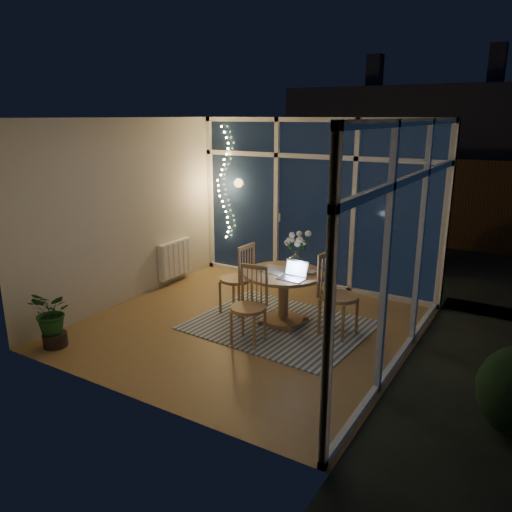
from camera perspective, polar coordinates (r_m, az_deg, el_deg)
name	(u,v)px	position (r m, az deg, el deg)	size (l,w,h in m)	color
floor	(247,326)	(6.50, -1.03, -8.06)	(4.00, 4.00, 0.00)	olive
ceiling	(246,118)	(5.94, -1.16, 15.53)	(4.00, 4.00, 0.00)	white
wall_back	(315,204)	(7.82, 6.80, 5.91)	(4.00, 0.04, 2.60)	beige
wall_front	(126,270)	(4.58, -14.59, -1.56)	(4.00, 0.04, 2.60)	beige
wall_left	(128,212)	(7.34, -14.47, 4.87)	(0.04, 4.00, 2.60)	beige
wall_right	(412,250)	(5.33, 17.41, 0.62)	(0.04, 4.00, 2.60)	beige
window_wall_back	(314,204)	(7.78, 6.68, 5.87)	(4.00, 0.10, 2.60)	silver
window_wall_right	(408,250)	(5.33, 17.00, 0.68)	(0.10, 4.00, 2.60)	silver
radiator	(175,259)	(8.14, -9.25, -0.30)	(0.10, 0.70, 0.58)	white
fairy_lights	(223,183)	(8.50, -3.76, 8.31)	(0.24, 0.10, 1.85)	#FFD466
garden_patio	(396,250)	(10.71, 15.73, 0.66)	(12.00, 6.00, 0.10)	black
garden_fence	(383,199)	(11.13, 14.33, 6.37)	(11.00, 0.08, 1.80)	#372214
neighbour_roof	(435,133)	(13.83, 19.75, 13.13)	(7.00, 3.00, 2.20)	#32343D
garden_shrubs	(306,234)	(9.57, 5.79, 2.55)	(0.90, 0.90, 0.90)	black
rug	(279,325)	(6.53, 2.68, -7.90)	(2.16, 1.73, 0.01)	beige
dining_table	(283,298)	(6.48, 3.15, -4.81)	(1.03, 1.03, 0.70)	#AB7C4D
chair_left	(236,277)	(6.80, -2.32, -2.46)	(0.46, 0.46, 1.00)	#AB7C4D
chair_right	(339,295)	(6.16, 9.48, -4.39)	(0.49, 0.49, 1.05)	#AB7C4D
chair_front	(248,306)	(5.87, -0.89, -5.74)	(0.44, 0.44, 0.95)	#AB7C4D
laptop	(292,270)	(6.06, 4.12, -1.63)	(0.31, 0.27, 0.23)	silver
flower_vase	(296,260)	(6.54, 4.57, -0.42)	(0.20, 0.20, 0.21)	white
bowl	(311,272)	(6.33, 6.29, -1.86)	(0.15, 0.15, 0.04)	white
newspapers	(276,270)	(6.40, 2.25, -1.65)	(0.40, 0.31, 0.02)	silver
phone	(277,274)	(6.28, 2.43, -2.04)	(0.11, 0.06, 0.01)	black
potted_plant	(52,316)	(6.29, -22.25, -6.37)	(0.54, 0.47, 0.76)	#18451B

